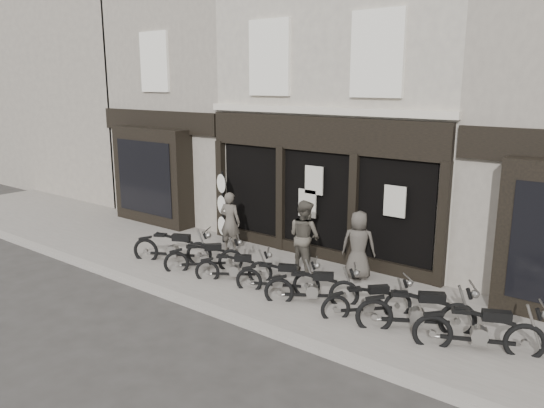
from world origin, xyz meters
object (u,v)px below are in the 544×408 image
Objects in this scene: man_right at (358,245)px; advert_sign_post at (222,211)px; motorcycle_3 at (278,281)px; man_centre at (305,236)px; motorcycle_2 at (235,270)px; motorcycle_4 at (313,291)px; motorcycle_6 at (417,315)px; motorcycle_7 at (480,334)px; motorcycle_1 at (205,260)px; motorcycle_5 at (368,304)px; motorcycle_0 at (173,250)px; man_left at (230,222)px.

man_right is 0.74× the size of advert_sign_post.
motorcycle_3 is 1.60m from man_centre.
advert_sign_post is at bearing -24.14° from man_right.
motorcycle_4 is (2.24, 0.02, 0.03)m from motorcycle_2.
advert_sign_post is (-3.30, 0.55, 0.06)m from man_centre.
motorcycle_6 is at bearing -32.30° from motorcycle_2.
motorcycle_4 is 1.00× the size of man_centre.
motorcycle_3 is at bearing 155.73° from motorcycle_7.
motorcycle_5 is at bearing -44.15° from motorcycle_1.
motorcycle_5 is 0.72× the size of motorcycle_7.
motorcycle_7 is (5.72, 0.08, 0.07)m from motorcycle_2.
motorcycle_4 is at bearing 140.23° from motorcycle_5.
motorcycle_6 is at bearing 119.30° from man_right.
man_centre is 3.34m from advert_sign_post.
man_left reaches higher than motorcycle_0.
man_right is (3.86, 0.33, -0.01)m from man_left.
motorcycle_1 is at bearing 147.66° from motorcycle_4.
motorcycle_6 is 0.91× the size of advert_sign_post.
motorcycle_2 is at bearing -26.68° from motorcycle_0.
motorcycle_0 reaches higher than motorcycle_2.
motorcycle_0 is 1.20× the size of man_left.
motorcycle_2 is (1.06, -0.05, -0.02)m from motorcycle_1.
man_centre is at bearing 74.44° from motorcycle_3.
motorcycle_2 is 1.27m from motorcycle_3.
motorcycle_7 is 1.15× the size of man_centre.
motorcycle_1 is at bearing 6.76° from man_right.
advert_sign_post reaches higher than motorcycle_2.
motorcycle_7 is at bearing -26.50° from motorcycle_3.
motorcycle_2 is at bearing 156.87° from motorcycle_3.
motorcycle_1 is at bearing 150.10° from motorcycle_6.
motorcycle_4 is 4.18m from man_left.
motorcycle_5 is 1.05m from motorcycle_6.
motorcycle_7 is 8.29m from advert_sign_post.
motorcycle_5 is (4.55, 0.10, -0.02)m from motorcycle_1.
man_centre is at bearing 98.22° from motorcycle_4.
motorcycle_6 is 2.93m from man_right.
motorcycle_7 is 7.49m from man_left.
motorcycle_0 is 1.13m from motorcycle_1.
motorcycle_4 is at bearing -33.67° from motorcycle_2.
motorcycle_7 is 4.98m from man_centre.
motorcycle_5 is at bearing 163.91° from man_centre.
motorcycle_1 is 0.95× the size of man_right.
motorcycle_5 is at bearing -31.58° from motorcycle_2.
motorcycle_6 is at bearing 5.50° from advert_sign_post.
motorcycle_4 is at bearing -3.04° from advert_sign_post.
motorcycle_0 is 1.34× the size of motorcycle_5.
motorcycle_3 is 0.98× the size of man_centre.
motorcycle_5 is 2.23m from man_right.
man_centre reaches higher than motorcycle_5.
motorcycle_7 reaches higher than motorcycle_2.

